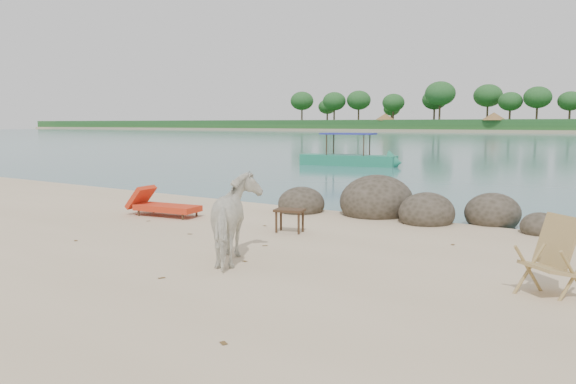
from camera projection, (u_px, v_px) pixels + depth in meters
name	position (u px, v px, depth m)	size (l,w,h in m)	color
boulders	(394.00, 207.00, 13.26)	(6.34, 2.97, 1.29)	#322C21
cow	(237.00, 220.00, 8.78)	(0.74, 1.63, 1.38)	white
side_table	(290.00, 222.00, 11.19)	(0.58, 0.37, 0.47)	#341F14
lounge_chair	(167.00, 205.00, 13.16)	(1.94, 0.68, 0.58)	red
deck_chair	(552.00, 259.00, 7.05)	(0.64, 0.70, 1.00)	#A58452
boat_near	(348.00, 138.00, 29.86)	(5.75, 1.29, 2.80)	#207D5E
dead_leaves	(208.00, 249.00, 9.86)	(6.51, 5.90, 0.00)	brown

